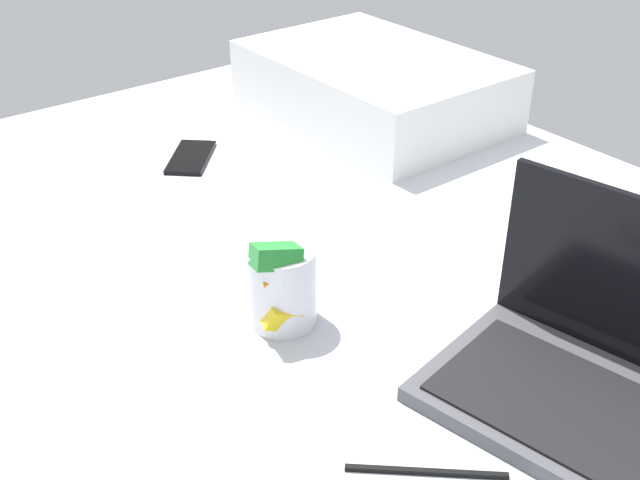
# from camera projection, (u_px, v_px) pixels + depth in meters

# --- Properties ---
(bed_mattress) EXTENTS (1.80, 1.40, 0.18)m
(bed_mattress) POSITION_uv_depth(u_px,v_px,m) (322.00, 341.00, 1.17)
(bed_mattress) COLOR #B7BCC6
(bed_mattress) RESTS_ON ground
(laptop) EXTENTS (0.37, 0.29, 0.23)m
(laptop) POSITION_uv_depth(u_px,v_px,m) (593.00, 371.00, 0.91)
(laptop) COLOR #4C4C51
(laptop) RESTS_ON bed_mattress
(snack_cup) EXTENTS (0.09, 0.10, 0.14)m
(snack_cup) POSITION_uv_depth(u_px,v_px,m) (282.00, 284.00, 1.03)
(snack_cup) COLOR silver
(snack_cup) RESTS_ON bed_mattress
(cell_phone) EXTENTS (0.15, 0.14, 0.01)m
(cell_phone) POSITION_uv_depth(u_px,v_px,m) (191.00, 157.00, 1.49)
(cell_phone) COLOR black
(cell_phone) RESTS_ON bed_mattress
(pillow) EXTENTS (0.52, 0.36, 0.13)m
(pillow) POSITION_uv_depth(u_px,v_px,m) (374.00, 86.00, 1.64)
(pillow) COLOR white
(pillow) RESTS_ON bed_mattress
(charger_cable) EXTENTS (0.12, 0.13, 0.01)m
(charger_cable) POSITION_uv_depth(u_px,v_px,m) (426.00, 472.00, 0.83)
(charger_cable) COLOR black
(charger_cable) RESTS_ON bed_mattress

